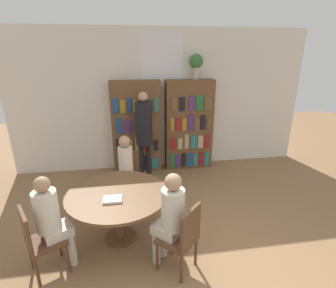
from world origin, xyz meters
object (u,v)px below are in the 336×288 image
reading_table (118,199)px  seated_reader_right (170,215)px  chair_far_side (183,236)px  librarian_standing (144,127)px  seated_reader_left (126,168)px  seated_reader_back (52,218)px  chair_near_camera (38,239)px  bookshelf_left (137,127)px  flower_vase (196,63)px  chair_left_side (128,175)px  bookshelf_right (189,125)px

reading_table → seated_reader_right: seated_reader_right is taller
chair_far_side → librarian_standing: (-0.24, 2.50, 0.63)m
chair_far_side → seated_reader_left: seated_reader_left is taller
seated_reader_back → librarian_standing: librarian_standing is taller
chair_near_camera → chair_far_side: same height
bookshelf_left → reading_table: size_ratio=1.43×
flower_vase → chair_left_side: size_ratio=0.57×
bookshelf_right → chair_left_side: bookshelf_right is taller
librarian_standing → seated_reader_back: bearing=-119.6°
seated_reader_left → seated_reader_right: size_ratio=0.99×
chair_left_side → chair_far_side: size_ratio=1.00×
reading_table → chair_left_side: bearing=82.3°
bookshelf_left → bookshelf_right: size_ratio=1.00×
flower_vase → seated_reader_left: size_ratio=0.41×
bookshelf_left → seated_reader_left: 1.51m
chair_far_side → librarian_standing: librarian_standing is taller
flower_vase → chair_left_side: (-1.51, -1.28, -1.80)m
reading_table → seated_reader_right: bearing=-43.7°
seated_reader_back → seated_reader_right: bearing=54.0°
bookshelf_right → seated_reader_right: (-0.91, -2.88, -0.26)m
bookshelf_right → chair_far_side: bearing=-104.6°
chair_near_camera → seated_reader_back: size_ratio=0.72×
seated_reader_left → seated_reader_right: 1.51m
bookshelf_left → reading_table: bearing=-99.2°
librarian_standing → seated_reader_left: bearing=-112.1°
bookshelf_right → librarian_standing: bookshelf_right is taller
chair_left_side → librarian_standing: size_ratio=0.49×
bookshelf_left → flower_vase: 1.83m
bookshelf_right → seated_reader_back: size_ratio=1.59×
flower_vase → seated_reader_back: bearing=-131.5°
bookshelf_right → seated_reader_left: bookshelf_right is taller
bookshelf_right → seated_reader_left: 2.05m
bookshelf_left → librarian_standing: bookshelf_left is taller
seated_reader_left → seated_reader_back: bearing=62.9°
seated_reader_back → flower_vase: bearing=110.1°
seated_reader_back → bookshelf_right: bearing=111.5°
bookshelf_left → chair_far_side: (0.37, -3.00, -0.48)m
chair_far_side → librarian_standing: bearing=49.2°
chair_far_side → librarian_standing: 2.59m
reading_table → chair_near_camera: size_ratio=1.55×
reading_table → seated_reader_right: 0.85m
flower_vase → seated_reader_left: bearing=-136.3°
chair_near_camera → seated_reader_right: size_ratio=0.71×
seated_reader_back → librarian_standing: 2.56m
chair_left_side → seated_reader_right: 1.69m
reading_table → seated_reader_back: size_ratio=1.11×
bookshelf_right → reading_table: size_ratio=1.43×
bookshelf_right → chair_near_camera: size_ratio=2.21×
flower_vase → chair_left_side: flower_vase is taller
chair_left_side → seated_reader_left: (-0.02, -0.18, 0.21)m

